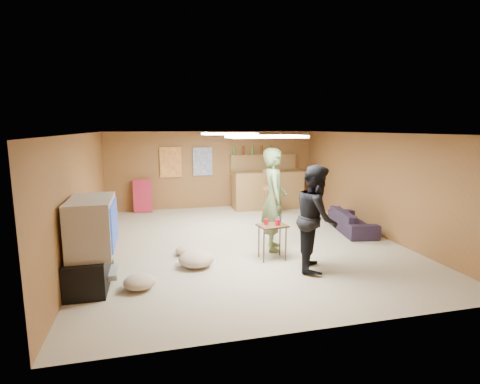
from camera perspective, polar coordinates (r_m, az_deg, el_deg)
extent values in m
plane|color=tan|center=(7.75, 0.36, -7.56)|extent=(7.00, 7.00, 0.00)
cube|color=silver|center=(7.39, 0.38, 8.94)|extent=(6.00, 7.00, 0.02)
cube|color=brown|center=(10.89, -4.17, 3.39)|extent=(6.00, 0.02, 2.20)
cube|color=brown|center=(4.27, 12.07, -6.90)|extent=(6.00, 0.02, 2.20)
cube|color=brown|center=(7.36, -22.90, -0.44)|extent=(0.02, 7.00, 2.20)
cube|color=brown|center=(8.72, 19.86, 1.23)|extent=(0.02, 7.00, 2.20)
cube|color=black|center=(6.10, -21.90, -10.69)|extent=(0.55, 1.30, 0.50)
cube|color=#B2B2B7|center=(6.10, -19.75, -11.53)|extent=(0.35, 0.50, 0.08)
cube|color=#B2B2B7|center=(5.90, -21.62, -4.74)|extent=(0.60, 1.10, 0.80)
cube|color=navy|center=(5.86, -18.62, -4.64)|extent=(0.02, 0.95, 0.65)
cube|color=brown|center=(10.79, 4.24, 0.38)|extent=(2.00, 0.60, 1.10)
cube|color=#3A2612|center=(10.48, 4.71, 3.13)|extent=(2.10, 0.12, 0.05)
cube|color=brown|center=(11.10, 3.58, 5.59)|extent=(2.00, 0.18, 0.05)
cube|color=brown|center=(11.15, 3.54, 4.06)|extent=(2.00, 0.14, 0.60)
cube|color=#BF3F26|center=(10.69, -10.52, 4.48)|extent=(0.60, 0.03, 0.85)
cube|color=#334C99|center=(10.78, -5.72, 4.64)|extent=(0.55, 0.03, 0.80)
cube|color=#B6213A|center=(10.63, -14.62, -0.60)|extent=(0.50, 0.26, 0.91)
cube|color=white|center=(5.95, 3.96, 8.43)|extent=(1.20, 0.60, 0.04)
cube|color=white|center=(8.56, -1.62, 8.86)|extent=(1.20, 0.60, 0.04)
imported|color=#56683C|center=(7.08, 5.20, -1.16)|extent=(0.61, 0.79, 1.94)
imported|color=black|center=(6.22, 11.54, -3.86)|extent=(0.92, 1.02, 1.73)
imported|color=black|center=(8.81, 16.72, -4.24)|extent=(0.90, 1.70, 0.47)
cube|color=#3A2612|center=(6.69, 4.92, -7.60)|extent=(0.54, 0.46, 0.63)
cylinder|color=red|center=(6.60, 4.01, -4.55)|extent=(0.09, 0.09, 0.10)
cylinder|color=red|center=(6.56, 5.74, -4.62)|extent=(0.11, 0.11, 0.11)
cylinder|color=navy|center=(6.73, 5.85, -4.29)|extent=(0.08, 0.08, 0.10)
ellipsoid|color=tan|center=(6.43, -6.67, -10.07)|extent=(0.76, 0.76, 0.27)
ellipsoid|color=tan|center=(7.03, -8.22, -8.75)|extent=(0.51, 0.51, 0.17)
ellipsoid|color=tan|center=(5.76, -15.05, -13.06)|extent=(0.54, 0.54, 0.21)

